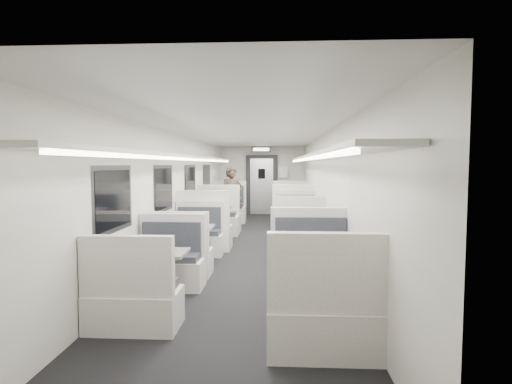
# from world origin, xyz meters

# --- Properties ---
(room) EXTENTS (3.24, 12.24, 2.64)m
(room) POSITION_xyz_m (0.00, 0.00, 1.20)
(room) COLOR black
(room) RESTS_ON ground
(booth_left_a) EXTENTS (1.16, 2.36, 1.26)m
(booth_left_a) POSITION_xyz_m (-1.00, 3.12, 0.42)
(booth_left_a) COLOR #B3B1A8
(booth_left_a) RESTS_ON room
(booth_left_b) EXTENTS (1.15, 2.34, 1.25)m
(booth_left_b) POSITION_xyz_m (-1.00, 1.03, 0.42)
(booth_left_b) COLOR #B3B1A8
(booth_left_b) RESTS_ON room
(booth_left_c) EXTENTS (0.97, 1.96, 1.05)m
(booth_left_c) POSITION_xyz_m (-1.00, -1.08, 0.35)
(booth_left_c) COLOR #B3B1A8
(booth_left_c) RESTS_ON room
(booth_left_d) EXTENTS (0.97, 1.97, 1.05)m
(booth_left_d) POSITION_xyz_m (-1.00, -3.18, 0.35)
(booth_left_d) COLOR #B3B1A8
(booth_left_d) RESTS_ON room
(booth_right_a) EXTENTS (1.16, 2.36, 1.26)m
(booth_right_a) POSITION_xyz_m (1.00, 3.42, 0.42)
(booth_right_a) COLOR #B3B1A8
(booth_right_a) RESTS_ON room
(booth_right_b) EXTENTS (1.06, 2.16, 1.15)m
(booth_right_b) POSITION_xyz_m (1.00, 0.89, 0.39)
(booth_right_b) COLOR #B3B1A8
(booth_right_b) RESTS_ON room
(booth_right_c) EXTENTS (1.00, 2.02, 1.08)m
(booth_right_c) POSITION_xyz_m (1.00, -0.92, 0.36)
(booth_right_c) COLOR #B3B1A8
(booth_right_c) RESTS_ON room
(booth_right_d) EXTENTS (1.09, 2.21, 1.18)m
(booth_right_d) POSITION_xyz_m (1.00, -3.54, 0.40)
(booth_right_d) COLOR #B3B1A8
(booth_right_d) RESTS_ON room
(passenger) EXTENTS (0.68, 0.51, 1.71)m
(passenger) POSITION_xyz_m (-0.73, 3.03, 0.86)
(passenger) COLOR black
(passenger) RESTS_ON room
(window_a) EXTENTS (0.02, 1.18, 0.84)m
(window_a) POSITION_xyz_m (-1.49, 3.40, 1.35)
(window_a) COLOR black
(window_a) RESTS_ON room
(window_b) EXTENTS (0.02, 1.18, 0.84)m
(window_b) POSITION_xyz_m (-1.49, 1.20, 1.35)
(window_b) COLOR black
(window_b) RESTS_ON room
(window_c) EXTENTS (0.02, 1.18, 0.84)m
(window_c) POSITION_xyz_m (-1.49, -1.00, 1.35)
(window_c) COLOR black
(window_c) RESTS_ON room
(window_d) EXTENTS (0.02, 1.18, 0.84)m
(window_d) POSITION_xyz_m (-1.49, -3.20, 1.35)
(window_d) COLOR black
(window_d) RESTS_ON room
(luggage_rack_left) EXTENTS (0.46, 10.40, 0.09)m
(luggage_rack_left) POSITION_xyz_m (-1.24, -0.30, 1.92)
(luggage_rack_left) COLOR #B3B1A8
(luggage_rack_left) RESTS_ON room
(luggage_rack_right) EXTENTS (0.46, 10.40, 0.09)m
(luggage_rack_right) POSITION_xyz_m (1.24, -0.30, 1.92)
(luggage_rack_right) COLOR #B3B1A8
(luggage_rack_right) RESTS_ON room
(vestibule_door) EXTENTS (1.10, 0.13, 2.10)m
(vestibule_door) POSITION_xyz_m (0.00, 5.93, 1.04)
(vestibule_door) COLOR black
(vestibule_door) RESTS_ON room
(exit_sign) EXTENTS (0.62, 0.12, 0.16)m
(exit_sign) POSITION_xyz_m (0.00, 5.44, 2.28)
(exit_sign) COLOR black
(exit_sign) RESTS_ON room
(wall_notice) EXTENTS (0.32, 0.02, 0.40)m
(wall_notice) POSITION_xyz_m (0.75, 5.92, 1.50)
(wall_notice) COLOR white
(wall_notice) RESTS_ON room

